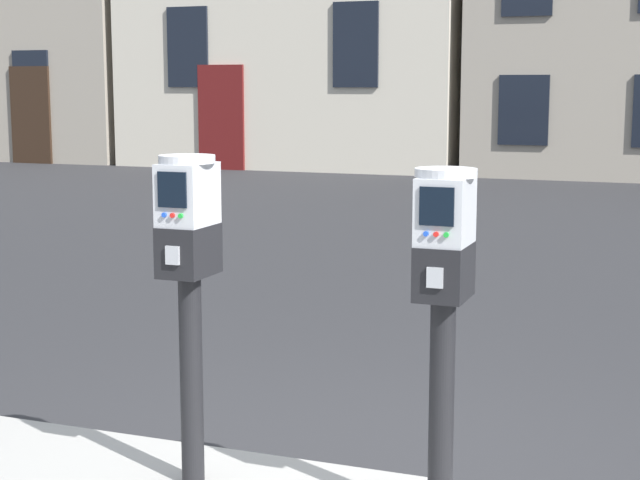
# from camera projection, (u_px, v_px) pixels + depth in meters

# --- Properties ---
(parking_meter_near_kerb) EXTENTS (0.22, 0.25, 1.30)m
(parking_meter_near_kerb) POSITION_uv_depth(u_px,v_px,m) (189.00, 260.00, 3.84)
(parking_meter_near_kerb) COLOR black
(parking_meter_near_kerb) RESTS_ON sidewalk_slab
(parking_meter_twin_adjacent) EXTENTS (0.22, 0.25, 1.28)m
(parking_meter_twin_adjacent) POSITION_uv_depth(u_px,v_px,m) (444.00, 282.00, 3.49)
(parking_meter_twin_adjacent) COLOR black
(parking_meter_twin_adjacent) RESTS_ON sidewalk_slab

